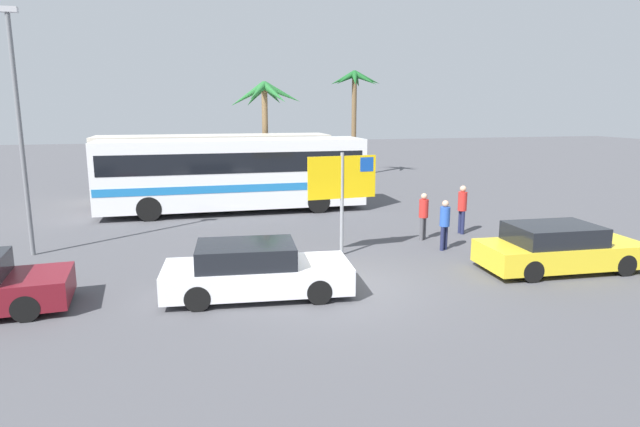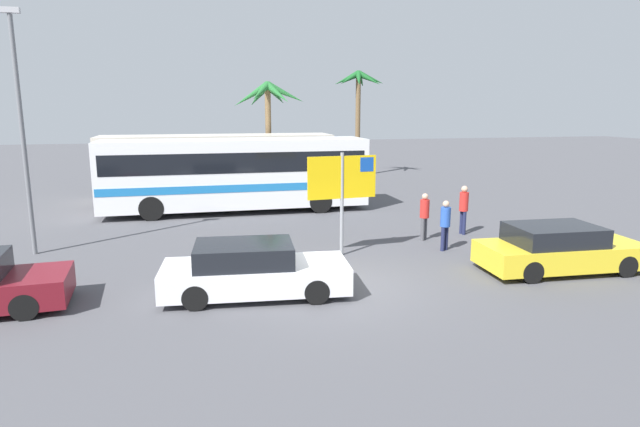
% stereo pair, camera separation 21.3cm
% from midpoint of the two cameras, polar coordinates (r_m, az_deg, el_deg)
% --- Properties ---
extents(ground, '(120.00, 120.00, 0.00)m').
position_cam_midpoint_polar(ground, '(13.95, 1.67, -7.79)').
color(ground, '#4C4C51').
extents(bus_front_coach, '(11.39, 2.64, 3.17)m').
position_cam_midpoint_polar(bus_front_coach, '(23.78, -9.45, 4.44)').
color(bus_front_coach, white).
rests_on(bus_front_coach, ground).
extents(bus_rear_coach, '(11.39, 2.64, 3.17)m').
position_cam_midpoint_polar(bus_rear_coach, '(27.52, -11.32, 5.29)').
color(bus_rear_coach, silver).
rests_on(bus_rear_coach, ground).
extents(ferry_sign, '(2.20, 0.26, 3.20)m').
position_cam_midpoint_polar(ferry_sign, '(16.37, 2.15, 3.44)').
color(ferry_sign, gray).
rests_on(ferry_sign, ground).
extents(car_yellow, '(4.63, 2.05, 1.32)m').
position_cam_midpoint_polar(car_yellow, '(16.54, 23.70, -3.40)').
color(car_yellow, yellow).
rests_on(car_yellow, ground).
extents(car_white, '(4.64, 2.17, 1.32)m').
position_cam_midpoint_polar(car_white, '(13.23, -7.45, -6.05)').
color(car_white, silver).
rests_on(car_white, ground).
extents(pedestrian_crossing_lot, '(0.32, 0.32, 1.64)m').
position_cam_midpoint_polar(pedestrian_crossing_lot, '(18.84, 10.64, 0.10)').
color(pedestrian_crossing_lot, '#4C4C51').
rests_on(pedestrian_crossing_lot, ground).
extents(pedestrian_near_sign, '(0.32, 0.32, 1.63)m').
position_cam_midpoint_polar(pedestrian_near_sign, '(17.62, 12.79, -0.79)').
color(pedestrian_near_sign, '#1E2347').
rests_on(pedestrian_near_sign, ground).
extents(pedestrian_by_bus, '(0.32, 0.32, 1.78)m').
position_cam_midpoint_polar(pedestrian_by_bus, '(20.04, 14.60, 0.85)').
color(pedestrian_by_bus, '#1E2347').
rests_on(pedestrian_by_bus, ground).
extents(lamp_post_left_side, '(0.56, 0.20, 7.38)m').
position_cam_midpoint_polar(lamp_post_left_side, '(18.60, -29.63, 8.18)').
color(lamp_post_left_side, slate).
rests_on(lamp_post_left_side, ground).
extents(palm_tree_seaside, '(3.94, 3.74, 5.90)m').
position_cam_midpoint_polar(palm_tree_seaside, '(29.53, -6.08, 11.61)').
color(palm_tree_seaside, brown).
rests_on(palm_tree_seaside, ground).
extents(palm_tree_inland, '(3.32, 3.37, 6.87)m').
position_cam_midpoint_polar(palm_tree_inland, '(35.80, 3.46, 13.01)').
color(palm_tree_inland, brown).
rests_on(palm_tree_inland, ground).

